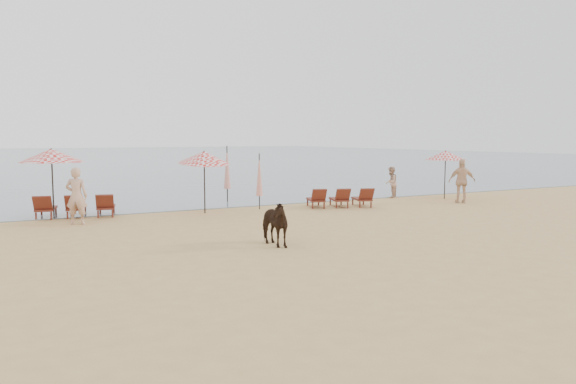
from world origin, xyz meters
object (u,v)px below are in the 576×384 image
lounger_cluster_left (76,206)px  umbrella_closed_right (227,168)px  beachgoer_left (76,196)px  lounger_cluster_right (340,198)px  umbrella_open_right (446,155)px  cow (272,223)px  beachgoer_right_b (462,181)px  umbrella_closed_left (259,175)px  beachgoer_right_a (391,182)px  umbrella_open_left_a (52,156)px  umbrella_open_left_b (204,157)px

lounger_cluster_left → umbrella_closed_right: umbrella_closed_right is taller
umbrella_closed_right → beachgoer_left: umbrella_closed_right is taller
lounger_cluster_right → beachgoer_left: bearing=-162.2°
umbrella_open_right → umbrella_closed_right: umbrella_closed_right is taller
lounger_cluster_right → cow: bearing=-116.0°
lounger_cluster_left → beachgoer_right_b: 16.20m
umbrella_closed_left → cow: (-3.01, -7.17, -0.78)m
beachgoer_right_a → beachgoer_right_b: beachgoer_right_b is taller
umbrella_open_left_a → umbrella_closed_right: bearing=12.7°
beachgoer_left → umbrella_open_left_b: bearing=-148.0°
beachgoer_left → beachgoer_right_a: beachgoer_left is taller
lounger_cluster_right → lounger_cluster_left: bearing=-172.0°
umbrella_closed_right → beachgoer_right_b: bearing=-29.7°
lounger_cluster_right → umbrella_closed_right: bearing=150.9°
lounger_cluster_right → cow: 8.75m
umbrella_open_left_a → beachgoer_right_b: (16.60, -3.32, -1.30)m
lounger_cluster_right → umbrella_open_left_a: bearing=-171.1°
umbrella_open_right → cow: size_ratio=1.56×
lounger_cluster_right → beachgoer_right_a: bearing=44.5°
umbrella_closed_left → beachgoer_right_a: (7.50, 0.94, -0.65)m
lounger_cluster_left → lounger_cluster_right: (10.19, -2.08, -0.02)m
lounger_cluster_right → umbrella_open_left_b: bearing=-170.5°
lounger_cluster_left → cow: bearing=-51.1°
umbrella_open_left_a → umbrella_open_left_b: umbrella_open_left_a is taller
umbrella_open_left_a → umbrella_open_left_b: bearing=-12.8°
cow → beachgoer_right_b: bearing=19.8°
beachgoer_right_a → beachgoer_right_b: 3.53m
umbrella_closed_left → umbrella_open_left_b: bearing=-178.9°
lounger_cluster_right → umbrella_closed_left: bearing=-178.2°
umbrella_open_right → beachgoer_right_b: bearing=-85.6°
umbrella_open_left_a → beachgoer_right_b: bearing=-12.8°
umbrella_open_right → beachgoer_left: umbrella_open_right is taller
umbrella_closed_right → beachgoer_left: (-6.91, -3.63, -0.60)m
beachgoer_left → beachgoer_right_a: bearing=-149.5°
beachgoer_right_b → cow: bearing=56.1°
lounger_cluster_left → umbrella_closed_right: bearing=28.9°
umbrella_open_right → umbrella_closed_left: size_ratio=1.01×
umbrella_closed_right → beachgoer_left: 7.82m
umbrella_open_left_a → umbrella_closed_left: (7.70, -1.02, -0.88)m
umbrella_closed_left → beachgoer_right_b: umbrella_closed_left is taller
cow → beachgoer_right_b: (11.91, 4.87, 0.36)m
beachgoer_left → beachgoer_right_a: (14.63, 1.66, -0.22)m
umbrella_closed_right → umbrella_closed_left: bearing=-85.5°
lounger_cluster_left → beachgoer_right_a: size_ratio=1.99×
lounger_cluster_right → beachgoer_right_a: size_ratio=1.96×
lounger_cluster_left → beachgoer_right_a: 14.45m
beachgoer_left → umbrella_open_left_a: bearing=-48.0°
umbrella_closed_left → umbrella_closed_right: 2.92m
umbrella_closed_left → umbrella_closed_right: bearing=94.5°
umbrella_open_left_b → umbrella_closed_right: 3.69m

